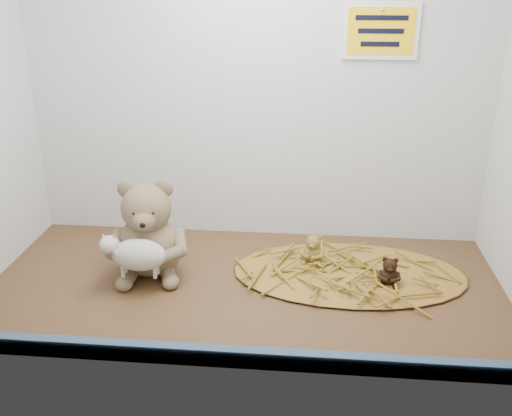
# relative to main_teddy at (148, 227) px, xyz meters

# --- Properties ---
(alcove_shell) EXTENTS (1.20, 0.60, 0.90)m
(alcove_shell) POSITION_rel_main_teddy_xyz_m (0.24, 0.04, 0.33)
(alcove_shell) COLOR #462D18
(alcove_shell) RESTS_ON ground
(front_rail) EXTENTS (1.19, 0.02, 0.04)m
(front_rail) POSITION_rel_main_teddy_xyz_m (0.24, -0.34, -0.10)
(front_rail) COLOR #3B5571
(front_rail) RESTS_ON shelf_floor
(straw_bed) EXTENTS (0.56, 0.33, 0.01)m
(straw_bed) POSITION_rel_main_teddy_xyz_m (0.48, 0.03, -0.11)
(straw_bed) COLOR olive
(straw_bed) RESTS_ON shelf_floor
(main_teddy) EXTENTS (0.22, 0.23, 0.24)m
(main_teddy) POSITION_rel_main_teddy_xyz_m (0.00, 0.00, 0.00)
(main_teddy) COLOR olive
(main_teddy) RESTS_ON shelf_floor
(toy_lamb) EXTENTS (0.16, 0.10, 0.10)m
(toy_lamb) POSITION_rel_main_teddy_xyz_m (0.00, -0.09, -0.03)
(toy_lamb) COLOR beige
(toy_lamb) RESTS_ON main_teddy
(mini_teddy_tan) EXTENTS (0.07, 0.08, 0.07)m
(mini_teddy_tan) POSITION_rel_main_teddy_xyz_m (0.39, 0.08, -0.07)
(mini_teddy_tan) COLOR olive
(mini_teddy_tan) RESTS_ON straw_bed
(mini_teddy_brown) EXTENTS (0.06, 0.06, 0.07)m
(mini_teddy_brown) POSITION_rel_main_teddy_xyz_m (0.57, -0.02, -0.07)
(mini_teddy_brown) COLOR black
(mini_teddy_brown) RESTS_ON straw_bed
(wall_sign) EXTENTS (0.16, 0.01, 0.11)m
(wall_sign) POSITION_rel_main_teddy_xyz_m (0.54, 0.25, 0.43)
(wall_sign) COLOR #DFAE0B
(wall_sign) RESTS_ON back_wall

